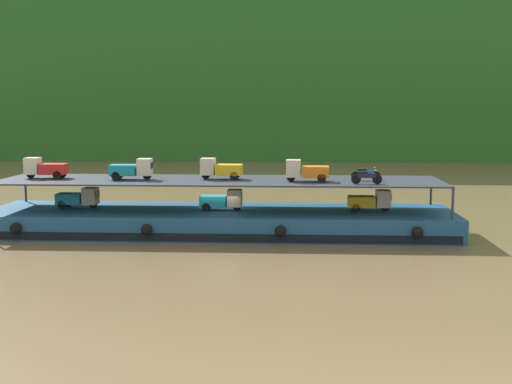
# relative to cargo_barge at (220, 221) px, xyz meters

# --- Properties ---
(ground_plane) EXTENTS (400.00, 400.00, 0.00)m
(ground_plane) POSITION_rel_cargo_barge_xyz_m (-0.00, 0.03, -0.75)
(ground_plane) COLOR brown
(hillside_far_bank) EXTENTS (124.12, 30.91, 33.81)m
(hillside_far_bank) POSITION_rel_cargo_barge_xyz_m (-0.00, 71.34, 18.29)
(hillside_far_bank) COLOR #286023
(hillside_far_bank) RESTS_ON ground
(cargo_barge) EXTENTS (30.41, 7.89, 1.50)m
(cargo_barge) POSITION_rel_cargo_barge_xyz_m (0.00, 0.00, 0.00)
(cargo_barge) COLOR navy
(cargo_barge) RESTS_ON ground
(cargo_rack) EXTENTS (28.81, 6.53, 2.00)m
(cargo_rack) POSITION_rel_cargo_barge_xyz_m (-0.00, 0.03, 2.69)
(cargo_rack) COLOR #2D333D
(cargo_rack) RESTS_ON cargo_barge
(mini_truck_lower_stern) EXTENTS (2.79, 1.30, 1.38)m
(mini_truck_lower_stern) POSITION_rel_cargo_barge_xyz_m (-9.55, 0.33, 1.44)
(mini_truck_lower_stern) COLOR teal
(mini_truck_lower_stern) RESTS_ON cargo_barge
(mini_truck_lower_aft) EXTENTS (2.76, 1.24, 1.38)m
(mini_truck_lower_aft) POSITION_rel_cargo_barge_xyz_m (0.16, -0.21, 1.44)
(mini_truck_lower_aft) COLOR teal
(mini_truck_lower_aft) RESTS_ON cargo_barge
(mini_truck_lower_mid) EXTENTS (2.75, 1.22, 1.38)m
(mini_truck_lower_mid) POSITION_rel_cargo_barge_xyz_m (9.79, 0.01, 1.44)
(mini_truck_lower_mid) COLOR gold
(mini_truck_lower_mid) RESTS_ON cargo_barge
(mini_truck_upper_stern) EXTENTS (2.75, 1.23, 1.38)m
(mini_truck_upper_stern) POSITION_rel_cargo_barge_xyz_m (-11.69, 0.18, 3.44)
(mini_truck_upper_stern) COLOR red
(mini_truck_upper_stern) RESTS_ON cargo_rack
(mini_truck_upper_mid) EXTENTS (2.78, 1.27, 1.38)m
(mini_truck_upper_mid) POSITION_rel_cargo_barge_xyz_m (-5.74, -0.26, 3.44)
(mini_truck_upper_mid) COLOR teal
(mini_truck_upper_mid) RESTS_ON cargo_rack
(mini_truck_upper_fore) EXTENTS (2.79, 1.28, 1.38)m
(mini_truck_upper_fore) POSITION_rel_cargo_barge_xyz_m (0.02, 0.32, 3.44)
(mini_truck_upper_fore) COLOR gold
(mini_truck_upper_fore) RESTS_ON cargo_rack
(mini_truck_upper_bow) EXTENTS (2.77, 1.26, 1.38)m
(mini_truck_upper_bow) POSITION_rel_cargo_barge_xyz_m (5.64, -0.73, 3.44)
(mini_truck_upper_bow) COLOR orange
(mini_truck_upper_bow) RESTS_ON cargo_rack
(motorcycle_upper_port) EXTENTS (1.90, 0.55, 0.87)m
(motorcycle_upper_port) POSITION_rel_cargo_barge_xyz_m (9.30, -1.93, 3.18)
(motorcycle_upper_port) COLOR black
(motorcycle_upper_port) RESTS_ON cargo_rack
(motorcycle_upper_centre) EXTENTS (1.90, 0.55, 0.87)m
(motorcycle_upper_centre) POSITION_rel_cargo_barge_xyz_m (9.46, 0.02, 3.18)
(motorcycle_upper_centre) COLOR black
(motorcycle_upper_centre) RESTS_ON cargo_rack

